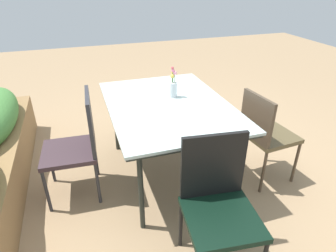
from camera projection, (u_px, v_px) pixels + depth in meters
name	position (u px, v px, depth m)	size (l,w,h in m)	color
ground_plane	(169.00, 172.00, 3.01)	(12.00, 12.00, 0.00)	#9E7F5B
dining_table	(168.00, 108.00, 2.65)	(1.47, 1.07, 0.78)	#B2C6C1
chair_far_side	(78.00, 142.00, 2.52)	(0.48, 0.48, 0.96)	#3B2B30
chair_end_left	(218.00, 200.00, 1.89)	(0.51, 0.51, 0.94)	black
chair_near_left	(265.00, 132.00, 2.69)	(0.46, 0.46, 0.90)	brown
flower_vase	(173.00, 86.00, 2.71)	(0.07, 0.07, 0.29)	silver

